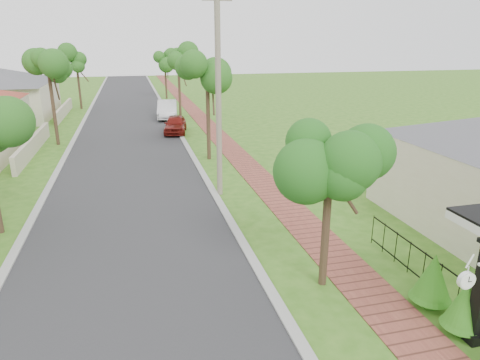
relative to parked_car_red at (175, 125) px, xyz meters
name	(u,v)px	position (x,y,z in m)	size (l,w,h in m)	color
ground	(271,344)	(-0.40, -23.79, -0.64)	(160.00, 160.00, 0.00)	#326718
road	(129,148)	(-3.40, -3.79, -0.64)	(7.00, 120.00, 0.02)	#28282B
kerb_right	(186,144)	(0.25, -3.79, -0.64)	(0.30, 120.00, 0.10)	#9E9E99
kerb_left	(68,151)	(-7.05, -3.79, -0.64)	(0.30, 120.00, 0.10)	#9E9E99
sidewalk	(224,142)	(2.85, -3.79, -0.64)	(1.50, 120.00, 0.03)	#964E3C
picket_fence	(458,293)	(4.50, -23.79, -0.11)	(0.03, 8.02, 1.00)	black
street_trees	(125,68)	(-3.27, 3.06, 3.89)	(10.70, 37.65, 5.89)	#382619
hedge_row	(471,312)	(4.05, -24.68, 0.04)	(0.92, 3.69, 1.61)	#115912
parked_car_red	(175,125)	(0.00, 0.00, 0.00)	(1.51, 3.76, 1.28)	maroon
parked_car_white	(167,110)	(0.00, 6.51, 0.13)	(1.63, 4.67, 1.54)	white
near_tree	(331,156)	(1.80, -21.73, 3.08)	(1.82, 1.82, 4.68)	#382619
utility_pole	(218,97)	(0.50, -13.79, 3.64)	(1.20, 0.24, 8.44)	gray
station_clock	(468,279)	(3.30, -25.19, 1.31)	(1.04, 0.13, 0.54)	white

